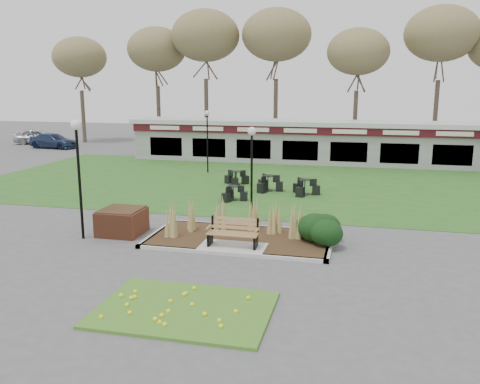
% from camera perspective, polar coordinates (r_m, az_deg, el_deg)
% --- Properties ---
extents(ground, '(100.00, 100.00, 0.00)m').
position_cam_1_polar(ground, '(16.81, -0.95, -6.67)').
color(ground, '#515154').
rests_on(ground, ground).
extents(lawn, '(34.00, 16.00, 0.02)m').
position_cam_1_polar(lawn, '(28.22, 5.13, 1.01)').
color(lawn, '#25591C').
rests_on(lawn, ground).
extents(flower_bed, '(4.20, 3.00, 0.16)m').
position_cam_1_polar(flower_bed, '(12.70, -6.25, -12.83)').
color(flower_bed, '#337621').
rests_on(flower_bed, ground).
extents(planting_bed, '(6.75, 3.40, 1.27)m').
position_cam_1_polar(planting_bed, '(17.71, 4.15, -4.48)').
color(planting_bed, '#392A16').
rests_on(planting_bed, ground).
extents(park_bench, '(1.70, 0.66, 0.93)m').
position_cam_1_polar(park_bench, '(16.86, -0.74, -4.52)').
color(park_bench, '#AB7E4D').
rests_on(park_bench, ground).
extents(brick_planter, '(1.50, 1.50, 0.95)m').
position_cam_1_polar(brick_planter, '(19.08, -13.11, -3.22)').
color(brick_planter, brown).
rests_on(brick_planter, ground).
extents(food_pavilion, '(24.60, 3.40, 2.90)m').
position_cam_1_polar(food_pavilion, '(35.82, 7.05, 5.69)').
color(food_pavilion, gray).
rests_on(food_pavilion, ground).
extents(tree_backdrop, '(47.24, 5.24, 10.36)m').
position_cam_1_polar(tree_backdrop, '(43.70, 8.55, 15.82)').
color(tree_backdrop, '#47382B').
rests_on(tree_backdrop, ground).
extents(lamp_post_near_left, '(0.32, 0.32, 3.82)m').
position_cam_1_polar(lamp_post_near_left, '(19.22, 1.33, 4.24)').
color(lamp_post_near_left, black).
rests_on(lamp_post_near_left, ground).
extents(lamp_post_mid_left, '(0.35, 0.35, 4.21)m').
position_cam_1_polar(lamp_post_mid_left, '(18.36, -17.77, 4.20)').
color(lamp_post_mid_left, black).
rests_on(lamp_post_mid_left, ground).
extents(lamp_post_far_left, '(0.32, 0.32, 3.82)m').
position_cam_1_polar(lamp_post_far_left, '(31.16, -3.70, 7.23)').
color(lamp_post_far_left, black).
rests_on(lamp_post_far_left, ground).
extents(bistro_set_a, '(1.18, 1.30, 0.69)m').
position_cam_1_polar(bistro_set_a, '(23.90, -0.76, -0.38)').
color(bistro_set_a, black).
rests_on(bistro_set_a, ground).
extents(bistro_set_b, '(1.40, 1.49, 0.80)m').
position_cam_1_polar(bistro_set_b, '(26.00, 3.15, 0.70)').
color(bistro_set_b, black).
rests_on(bistro_set_b, ground).
extents(bistro_set_c, '(1.38, 1.27, 0.74)m').
position_cam_1_polar(bistro_set_c, '(27.62, -0.42, 1.35)').
color(bistro_set_c, black).
rests_on(bistro_set_c, ground).
extents(bistro_set_d, '(1.40, 1.41, 0.77)m').
position_cam_1_polar(bistro_set_d, '(25.27, 7.28, 0.27)').
color(bistro_set_d, black).
rests_on(bistro_set_d, ground).
extents(car_silver, '(4.44, 2.77, 1.41)m').
position_cam_1_polar(car_silver, '(50.09, -21.74, 5.84)').
color(car_silver, '#B9B9BF').
rests_on(car_silver, ground).
extents(car_black, '(4.18, 2.40, 1.30)m').
position_cam_1_polar(car_black, '(44.95, -4.91, 5.96)').
color(car_black, black).
rests_on(car_black, ground).
extents(car_blue, '(4.47, 2.22, 1.25)m').
position_cam_1_polar(car_blue, '(46.30, -20.21, 5.41)').
color(car_blue, navy).
rests_on(car_blue, ground).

